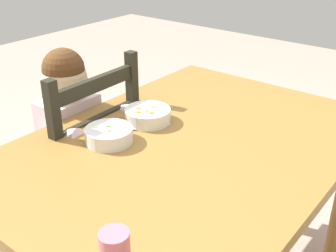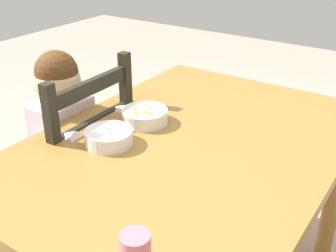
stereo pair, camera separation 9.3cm
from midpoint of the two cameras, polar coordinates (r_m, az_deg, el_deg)
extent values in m
cube|color=olive|center=(1.39, 0.89, -2.75)|extent=(1.28, 0.90, 0.04)
cylinder|color=olive|center=(1.92, 20.00, -8.61)|extent=(0.07, 0.07, 0.71)
cylinder|color=olive|center=(2.16, 0.69, -2.67)|extent=(0.07, 0.07, 0.71)
cube|color=black|center=(1.81, -15.20, -6.29)|extent=(0.43, 0.43, 0.02)
cube|color=black|center=(2.16, -14.31, -7.73)|extent=(0.04, 0.04, 0.45)
cube|color=black|center=(1.98, -22.32, -12.62)|extent=(0.04, 0.04, 0.45)
cube|color=black|center=(1.94, -6.31, -11.33)|extent=(0.04, 0.04, 0.45)
cube|color=black|center=(1.69, -7.11, 1.81)|extent=(0.04, 0.04, 0.48)
cube|color=black|center=(1.45, -16.59, -3.51)|extent=(0.04, 0.04, 0.48)
cube|color=black|center=(1.50, -12.06, 5.13)|extent=(0.36, 0.03, 0.05)
cube|color=black|center=(1.55, -11.57, 0.14)|extent=(0.36, 0.03, 0.05)
cube|color=silver|center=(1.71, -15.19, -1.79)|extent=(0.22, 0.14, 0.32)
sphere|color=#D6B28B|center=(1.61, -16.17, 5.65)|extent=(0.17, 0.17, 0.17)
sphere|color=#543218|center=(1.60, -16.34, 6.93)|extent=(0.16, 0.16, 0.16)
cylinder|color=#3F4C72|center=(1.82, -12.40, -14.51)|extent=(0.07, 0.07, 0.47)
cylinder|color=#3F4C72|center=(1.87, -9.97, -12.79)|extent=(0.07, 0.07, 0.47)
cylinder|color=silver|center=(1.53, -16.61, -2.04)|extent=(0.06, 0.24, 0.13)
cylinder|color=silver|center=(1.68, -9.97, 1.41)|extent=(0.06, 0.24, 0.13)
cylinder|color=white|center=(1.37, -9.85, -1.51)|extent=(0.15, 0.15, 0.05)
cylinder|color=white|center=(1.38, -9.78, -2.27)|extent=(0.07, 0.07, 0.01)
cylinder|color=#509E2E|center=(1.37, -9.87, -1.25)|extent=(0.13, 0.13, 0.03)
sphere|color=green|center=(1.37, -10.10, -0.47)|extent=(0.01, 0.01, 0.01)
sphere|color=#52A12D|center=(1.37, -11.75, -0.64)|extent=(0.01, 0.01, 0.01)
sphere|color=green|center=(1.34, -9.62, -1.10)|extent=(0.01, 0.01, 0.01)
sphere|color=#509D26|center=(1.37, -9.86, -0.49)|extent=(0.01, 0.01, 0.01)
sphere|color=#55A734|center=(1.37, -11.61, -0.66)|extent=(0.01, 0.01, 0.01)
sphere|color=#579229|center=(1.34, -9.82, -1.13)|extent=(0.01, 0.01, 0.01)
cylinder|color=white|center=(1.50, -4.92, 1.30)|extent=(0.16, 0.16, 0.05)
cylinder|color=white|center=(1.50, -4.89, 0.57)|extent=(0.07, 0.07, 0.01)
cylinder|color=orange|center=(1.49, -4.93, 1.55)|extent=(0.13, 0.13, 0.03)
cube|color=orange|center=(1.45, -4.33, 1.48)|extent=(0.02, 0.02, 0.01)
cube|color=orange|center=(1.47, -4.95, 1.72)|extent=(0.02, 0.02, 0.01)
cube|color=orange|center=(1.46, -6.15, 1.54)|extent=(0.01, 0.01, 0.01)
cube|color=orange|center=(1.50, -4.16, 2.27)|extent=(0.02, 0.02, 0.01)
cube|color=orange|center=(1.49, -6.19, 2.05)|extent=(0.02, 0.02, 0.01)
cube|color=silver|center=(1.47, -3.72, -0.12)|extent=(0.08, 0.07, 0.00)
ellipsoid|color=silver|center=(1.45, -6.29, -0.41)|extent=(0.05, 0.05, 0.01)
cylinder|color=#D66A7B|center=(0.90, -7.44, -16.48)|extent=(0.06, 0.06, 0.09)
camera|label=1|loc=(0.05, 88.04, 0.97)|focal=45.61mm
camera|label=2|loc=(0.05, -91.96, -0.97)|focal=45.61mm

